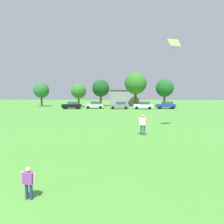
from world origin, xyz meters
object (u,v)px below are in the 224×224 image
parked_car_black_0 (72,105)px  tree_far_right (165,88)px  parked_car_white_3 (143,105)px  tree_center (101,88)px  tree_far_left (41,90)px  parked_car_gray_2 (120,105)px  tree_left (79,91)px  kite (174,43)px  adult_bystander (143,123)px  parked_car_silver_1 (95,105)px  child_kite_flyer (29,180)px  tree_right (136,83)px  parked_car_blue_4 (166,105)px

parked_car_black_0 → tree_far_right: bearing=-159.1°
parked_car_black_0 → parked_car_white_3: (16.36, 0.19, 0.00)m
tree_center → parked_car_black_0: bearing=-119.9°
tree_far_left → tree_center: tree_center is taller
parked_car_gray_2 → parked_car_white_3: size_ratio=1.00×
parked_car_black_0 → tree_left: tree_left is taller
kite → adult_bystander: bearing=-139.5°
parked_car_silver_1 → tree_left: size_ratio=0.70×
parked_car_black_0 → tree_far_right: size_ratio=0.59×
child_kite_flyer → parked_car_white_3: parked_car_white_3 is taller
child_kite_flyer → adult_bystander: adult_bystander is taller
adult_bystander → parked_car_silver_1: bearing=-45.3°
child_kite_flyer → tree_right: size_ratio=0.12×
parked_car_silver_1 → tree_far_right: size_ratio=0.59×
parked_car_blue_4 → tree_far_left: tree_far_left is taller
parked_car_gray_2 → tree_left: tree_left is taller
parked_car_blue_4 → tree_far_left: 33.07m
parked_car_white_3 → tree_center: bearing=-42.5°
tree_center → tree_right: 9.65m
parked_car_black_0 → parked_car_gray_2: size_ratio=1.00×
parked_car_black_0 → tree_left: (0.21, 6.74, 3.32)m
tree_far_right → tree_far_left: bearing=-179.3°
parked_car_silver_1 → tree_right: size_ratio=0.46×
parked_car_gray_2 → tree_right: 11.41m
parked_car_black_0 → parked_car_gray_2: bearing=-178.6°
parked_car_gray_2 → tree_far_right: size_ratio=0.59×
parked_car_white_3 → parked_car_blue_4: size_ratio=1.00×
tree_left → adult_bystander: bearing=-70.5°
adult_bystander → tree_far_right: bearing=-74.4°
adult_bystander → parked_car_white_3: adult_bystander is taller
tree_left → tree_center: (5.52, 3.21, 0.79)m
tree_center → tree_right: bearing=-3.7°
tree_far_right → adult_bystander: bearing=-104.7°
adult_bystander → parked_car_black_0: adult_bystander is taller
child_kite_flyer → tree_left: 47.65m
parked_car_white_3 → tree_right: tree_right is taller
parked_car_black_0 → tree_left: size_ratio=0.70×
child_kite_flyer → tree_left: size_ratio=0.18×
adult_bystander → tree_left: 38.37m
parked_car_silver_1 → parked_car_gray_2: same height
tree_center → parked_car_white_3: bearing=-42.5°
parked_car_gray_2 → parked_car_blue_4: bearing=-174.4°
parked_car_gray_2 → tree_left: size_ratio=0.70×
tree_far_left → tree_center: bearing=5.6°
child_kite_flyer → tree_far_left: tree_far_left is taller
tree_left → tree_far_right: (22.75, 2.04, 0.79)m
parked_car_silver_1 → tree_right: bearing=-141.8°
parked_car_silver_1 → tree_far_left: 17.34m
parked_car_silver_1 → parked_car_gray_2: (5.84, -1.08, 0.00)m
tree_far_left → tree_left: size_ratio=1.05×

